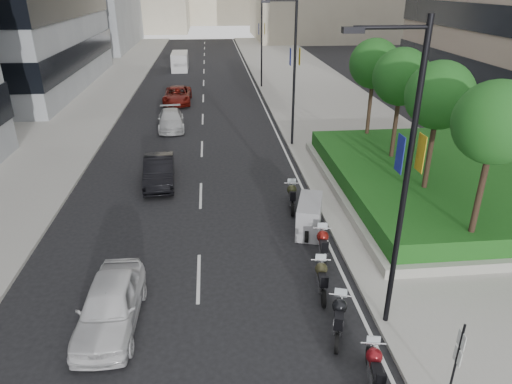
{
  "coord_description": "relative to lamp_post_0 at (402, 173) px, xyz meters",
  "views": [
    {
      "loc": [
        -0.79,
        -9.7,
        9.64
      ],
      "look_at": [
        0.85,
        6.79,
        2.0
      ],
      "focal_mm": 32.0,
      "sensor_mm": 36.0,
      "label": 1
    }
  ],
  "objects": [
    {
      "name": "motorcycle_2",
      "position": [
        -1.42,
        -0.25,
        -4.51
      ],
      "size": [
        0.87,
        2.03,
        1.04
      ],
      "rotation": [
        0.0,
        0.0,
        1.26
      ],
      "color": "black",
      "rests_on": "ground"
    },
    {
      "name": "motorcycle_4",
      "position": [
        -0.94,
        3.81,
        -4.5
      ],
      "size": [
        0.71,
        2.13,
        1.06
      ],
      "rotation": [
        0.0,
        0.0,
        1.42
      ],
      "color": "black",
      "rests_on": "ground"
    },
    {
      "name": "tree_0",
      "position": [
        4.36,
        3.0,
        0.36
      ],
      "size": [
        2.8,
        2.8,
        6.3
      ],
      "color": "#332319",
      "rests_on": "planter"
    },
    {
      "name": "car_b",
      "position": [
        -7.78,
        11.7,
        -4.36
      ],
      "size": [
        1.77,
        4.38,
        1.42
      ],
      "primitive_type": "imported",
      "rotation": [
        0.0,
        0.0,
        0.06
      ],
      "color": "black",
      "rests_on": "ground"
    },
    {
      "name": "car_d",
      "position": [
        -7.84,
        29.38,
        -4.37
      ],
      "size": [
        2.34,
        5.01,
        1.39
      ],
      "primitive_type": "imported",
      "rotation": [
        0.0,
        0.0,
        -0.01
      ],
      "color": "#60110B",
      "rests_on": "ground"
    },
    {
      "name": "tree_2",
      "position": [
        4.36,
        11.0,
        0.36
      ],
      "size": [
        2.8,
        2.8,
        6.3
      ],
      "color": "#332319",
      "rests_on": "planter"
    },
    {
      "name": "sidewalk_right",
      "position": [
        4.86,
        29.0,
        -4.99
      ],
      "size": [
        10.0,
        100.0,
        0.15
      ],
      "primitive_type": "cube",
      "color": "#9E9B93",
      "rests_on": "ground"
    },
    {
      "name": "lamp_post_0",
      "position": [
        0.0,
        0.0,
        0.0
      ],
      "size": [
        2.34,
        0.45,
        9.0
      ],
      "color": "black",
      "rests_on": "ground"
    },
    {
      "name": "sidewalk_left",
      "position": [
        -16.14,
        29.0,
        -4.99
      ],
      "size": [
        8.0,
        100.0,
        0.15
      ],
      "primitive_type": "cube",
      "color": "#9E9B93",
      "rests_on": "ground"
    },
    {
      "name": "lamp_post_1",
      "position": [
        0.0,
        17.0,
        0.0
      ],
      "size": [
        2.34,
        0.45,
        9.0
      ],
      "color": "black",
      "rests_on": "ground"
    },
    {
      "name": "car_a",
      "position": [
        -8.24,
        0.82,
        -4.34
      ],
      "size": [
        1.82,
        4.32,
        1.46
      ],
      "primitive_type": "imported",
      "rotation": [
        0.0,
        0.0,
        -0.02
      ],
      "color": "silver",
      "rests_on": "ground"
    },
    {
      "name": "tree_3",
      "position": [
        4.36,
        15.0,
        0.36
      ],
      "size": [
        2.8,
        2.8,
        6.3
      ],
      "color": "#332319",
      "rests_on": "planter"
    },
    {
      "name": "ground",
      "position": [
        -4.14,
        -1.0,
        -5.07
      ],
      "size": [
        160.0,
        160.0,
        0.0
      ],
      "primitive_type": "plane",
      "color": "black",
      "rests_on": "ground"
    },
    {
      "name": "tree_1",
      "position": [
        4.36,
        7.0,
        0.36
      ],
      "size": [
        2.8,
        2.8,
        6.3
      ],
      "color": "#332319",
      "rests_on": "planter"
    },
    {
      "name": "motorcycle_3",
      "position": [
        -1.47,
        1.77,
        -4.53
      ],
      "size": [
        0.67,
        2.02,
        1.01
      ],
      "rotation": [
        0.0,
        0.0,
        1.45
      ],
      "color": "black",
      "rests_on": "ground"
    },
    {
      "name": "delivery_van",
      "position": [
        -8.47,
        45.92,
        -4.11
      ],
      "size": [
        1.89,
        4.88,
        2.04
      ],
      "rotation": [
        0.0,
        0.0,
        0.01
      ],
      "color": "silver",
      "rests_on": "ground"
    },
    {
      "name": "motorcycle_5",
      "position": [
        -1.02,
        5.97,
        -4.37
      ],
      "size": [
        1.53,
        2.47,
        1.4
      ],
      "rotation": [
        0.0,
        0.0,
        1.29
      ],
      "color": "black",
      "rests_on": "ground"
    },
    {
      "name": "car_c",
      "position": [
        -7.87,
        21.72,
        -4.42
      ],
      "size": [
        2.14,
        4.56,
        1.29
      ],
      "primitive_type": "imported",
      "rotation": [
        0.0,
        0.0,
        0.08
      ],
      "color": "#B9B9BB",
      "rests_on": "ground"
    },
    {
      "name": "parking_sign",
      "position": [
        0.66,
        -3.0,
        -3.61
      ],
      "size": [
        0.06,
        0.32,
        2.5
      ],
      "color": "black",
      "rests_on": "ground"
    },
    {
      "name": "lane_edge",
      "position": [
        -0.44,
        29.0,
        -5.06
      ],
      "size": [
        0.12,
        100.0,
        0.01
      ],
      "primitive_type": "cube",
      "color": "silver",
      "rests_on": "ground"
    },
    {
      "name": "lamp_post_2",
      "position": [
        0.0,
        35.0,
        0.0
      ],
      "size": [
        2.34,
        0.45,
        9.0
      ],
      "color": "black",
      "rests_on": "ground"
    },
    {
      "name": "motorcycle_1",
      "position": [
        -1.01,
        -2.26,
        -4.53
      ],
      "size": [
        0.67,
        2.0,
        1.0
      ],
      "rotation": [
        0.0,
        0.0,
        1.41
      ],
      "color": "black",
      "rests_on": "ground"
    },
    {
      "name": "hedge",
      "position": [
        5.86,
        9.0,
        -4.12
      ],
      "size": [
        9.4,
        13.4,
        0.8
      ],
      "primitive_type": "cube",
      "color": "#1A4D16",
      "rests_on": "planter"
    },
    {
      "name": "planter",
      "position": [
        5.86,
        9.0,
        -4.72
      ],
      "size": [
        10.0,
        14.0,
        0.4
      ],
      "primitive_type": "cube",
      "color": "#A4A399",
      "rests_on": "sidewalk_right"
    },
    {
      "name": "motorcycle_6",
      "position": [
        -1.37,
        8.21,
        -4.5
      ],
      "size": [
        0.71,
        2.12,
        1.06
      ],
      "rotation": [
        0.0,
        0.0,
        1.45
      ],
      "color": "black",
      "rests_on": "ground"
    },
    {
      "name": "lane_centre",
      "position": [
        -5.64,
        29.0,
        -5.06
      ],
      "size": [
        0.12,
        100.0,
        0.01
      ],
      "primitive_type": "cube",
      "color": "silver",
      "rests_on": "ground"
    }
  ]
}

